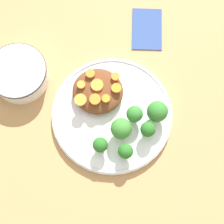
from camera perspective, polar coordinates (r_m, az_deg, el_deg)
name	(u,v)px	position (r m, az deg, el deg)	size (l,w,h in m)	color
ground_plane	(112,116)	(0.84, 0.00, -0.58)	(4.00, 4.00, 0.00)	tan
plate	(112,115)	(0.83, 0.00, -0.39)	(0.27, 0.27, 0.02)	white
dip_bowl	(19,74)	(0.87, -14.01, 5.68)	(0.13, 0.13, 0.05)	white
stew_mound	(98,91)	(0.83, -2.18, 3.18)	(0.11, 0.11, 0.04)	brown
broccoli_floret_0	(121,129)	(0.79, 1.39, -2.56)	(0.04, 0.04, 0.06)	#759E51
broccoli_floret_1	(100,145)	(0.78, -1.79, -5.09)	(0.03, 0.03, 0.05)	#7FA85B
broccoli_floret_2	(157,112)	(0.80, 6.90, 0.04)	(0.05, 0.05, 0.06)	#759E51
broccoli_floret_3	(125,151)	(0.78, 2.06, -6.03)	(0.03, 0.03, 0.05)	#759E51
broccoli_floret_4	(148,130)	(0.79, 5.48, -2.70)	(0.03, 0.03, 0.05)	#759E51
broccoli_floret_5	(135,113)	(0.80, 3.50, -0.12)	(0.04, 0.04, 0.05)	#759E51
carrot_slice_0	(95,99)	(0.80, -2.60, 1.95)	(0.02, 0.02, 0.01)	orange
carrot_slice_1	(97,85)	(0.81, -2.29, 4.11)	(0.03, 0.03, 0.01)	orange
carrot_slice_2	(116,88)	(0.81, 0.55, 3.69)	(0.02, 0.02, 0.01)	orange
carrot_slice_3	(90,74)	(0.82, -3.33, 5.86)	(0.02, 0.02, 0.01)	orange
carrot_slice_4	(115,77)	(0.82, 0.52, 5.42)	(0.02, 0.02, 0.01)	orange
carrot_slice_5	(81,85)	(0.81, -4.72, 4.18)	(0.02, 0.02, 0.00)	orange
carrot_slice_6	(80,100)	(0.80, -4.83, 1.86)	(0.03, 0.03, 0.01)	orange
carrot_slice_7	(106,98)	(0.80, -0.94, 2.07)	(0.02, 0.02, 0.01)	orange
napkin	(147,29)	(0.93, 5.35, 12.52)	(0.12, 0.09, 0.01)	#334C8C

